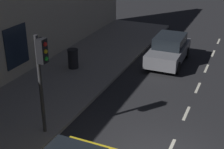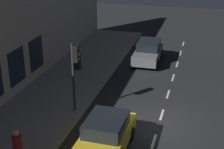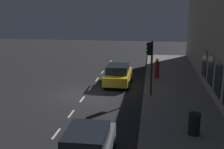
% 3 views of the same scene
% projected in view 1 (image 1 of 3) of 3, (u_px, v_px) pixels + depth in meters
% --- Properties ---
extents(sidewalk, '(4.50, 32.00, 0.15)m').
position_uv_depth(sidewalk, '(8.00, 122.00, 12.71)').
color(sidewalk, gray).
rests_on(sidewalk, ground).
extents(lane_centre_line, '(0.12, 27.20, 0.01)m').
position_uv_depth(lane_centre_line, '(171.00, 149.00, 11.27)').
color(lane_centre_line, beige).
rests_on(lane_centre_line, ground).
extents(traffic_light, '(0.48, 0.32, 3.70)m').
position_uv_depth(traffic_light, '(42.00, 67.00, 10.91)').
color(traffic_light, '#2D2D30').
rests_on(traffic_light, sidewalk).
extents(parked_car_0, '(1.89, 4.03, 1.58)m').
position_uv_depth(parked_car_0, '(169.00, 50.00, 18.23)').
color(parked_car_0, slate).
rests_on(parked_car_0, ground).
extents(trash_bin, '(0.58, 0.58, 1.05)m').
position_uv_depth(trash_bin, '(73.00, 59.00, 17.29)').
color(trash_bin, black).
rests_on(trash_bin, sidewalk).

